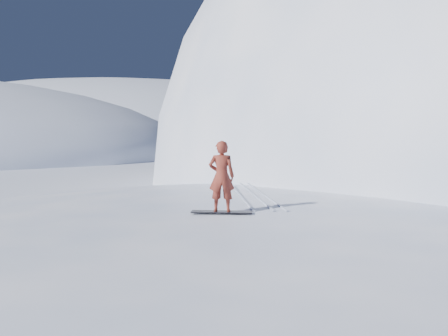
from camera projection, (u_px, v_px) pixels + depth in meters
The scene contains 8 objects.
ground at pixel (256, 317), 10.76m from camera, with size 400.00×400.00×0.00m, color white.
near_ridge at pixel (287, 277), 13.67m from camera, with size 36.00×28.00×4.80m, color white.
peak_shoulder at pixel (399, 196), 29.98m from camera, with size 28.00×24.00×18.00m, color white.
far_ridge_c at pixel (111, 145), 122.66m from camera, with size 140.00×90.00×36.00m, color white.
wind_bumps at pixel (236, 286), 12.90m from camera, with size 16.00×14.40×1.00m.
snowboard at pixel (222, 212), 11.66m from camera, with size 1.63×0.30×0.03m, color black.
snowboarder at pixel (222, 176), 11.57m from camera, with size 0.69×0.45×1.89m, color maroon.
board_tracks at pixel (252, 194), 14.82m from camera, with size 1.94×5.93×0.04m.
Camera 1 is at (-0.10, -10.40, 4.65)m, focal length 35.00 mm.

